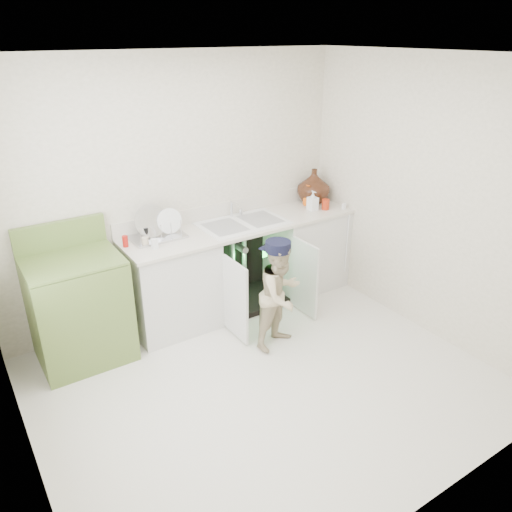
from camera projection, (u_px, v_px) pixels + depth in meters
The scene contains 5 objects.
ground at pixel (265, 382), 4.10m from camera, with size 3.50×3.50×0.00m, color beige.
room_shell at pixel (266, 242), 3.59m from camera, with size 6.00×5.50×1.26m.
counter_run at pixel (247, 260), 5.12m from camera, with size 2.44×1.02×1.27m.
avocado_stove at pixel (79, 308), 4.24m from camera, with size 0.76×0.65×1.18m.
repair_worker at pixel (281, 294), 4.41m from camera, with size 0.57×0.72×1.02m.
Camera 1 is at (-1.88, -2.72, 2.64)m, focal length 35.00 mm.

